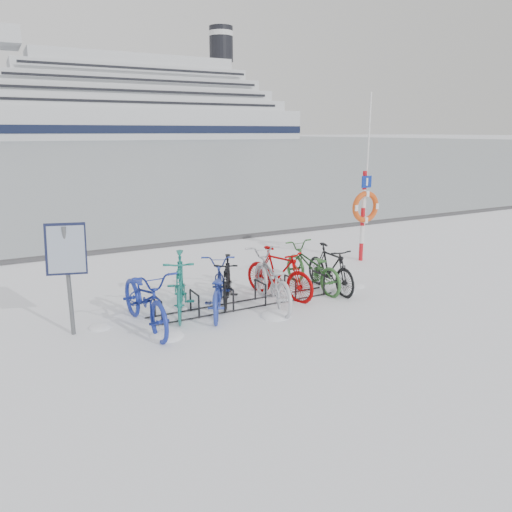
# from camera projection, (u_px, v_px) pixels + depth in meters

# --- Properties ---
(ground) EXTENTS (900.00, 900.00, 0.00)m
(ground) POSITION_uv_depth(u_px,v_px,m) (245.00, 305.00, 10.11)
(ground) COLOR white
(ground) RESTS_ON ground
(quay_edge) EXTENTS (400.00, 0.25, 0.10)m
(quay_edge) POSITION_uv_depth(u_px,v_px,m) (157.00, 246.00, 15.13)
(quay_edge) COLOR #3F3F42
(quay_edge) RESTS_ON ground
(bike_rack) EXTENTS (4.00, 0.48, 0.46)m
(bike_rack) POSITION_uv_depth(u_px,v_px,m) (245.00, 297.00, 10.06)
(bike_rack) COLOR black
(bike_rack) RESTS_ON ground
(info_board) EXTENTS (0.70, 0.42, 1.96)m
(info_board) POSITION_uv_depth(u_px,v_px,m) (67.00, 256.00, 8.31)
(info_board) COLOR #595B5E
(info_board) RESTS_ON ground
(lifebuoy_station) EXTENTS (0.85, 0.23, 4.40)m
(lifebuoy_station) POSITION_uv_depth(u_px,v_px,m) (365.00, 207.00, 13.23)
(lifebuoy_station) COLOR #B70E17
(lifebuoy_station) RESTS_ON ground
(cruise_ferry) EXTENTS (147.44, 27.79, 48.44)m
(cruise_ferry) POSITION_uv_depth(u_px,v_px,m) (133.00, 107.00, 209.20)
(cruise_ferry) COLOR silver
(cruise_ferry) RESTS_ON ground
(bike_0) EXTENTS (0.88, 2.26, 1.17)m
(bike_0) POSITION_uv_depth(u_px,v_px,m) (145.00, 296.00, 8.86)
(bike_0) COLOR navy
(bike_0) RESTS_ON ground
(bike_1) EXTENTS (1.25, 2.06, 1.20)m
(bike_1) POSITION_uv_depth(u_px,v_px,m) (180.00, 282.00, 9.61)
(bike_1) COLOR #197066
(bike_1) RESTS_ON ground
(bike_2) EXTENTS (1.48, 2.04, 1.02)m
(bike_2) POSITION_uv_depth(u_px,v_px,m) (217.00, 286.00, 9.67)
(bike_2) COLOR #273AA0
(bike_2) RESTS_ON ground
(bike_3) EXTENTS (1.20, 1.66, 0.99)m
(bike_3) POSITION_uv_depth(u_px,v_px,m) (227.00, 279.00, 10.18)
(bike_3) COLOR black
(bike_3) RESTS_ON ground
(bike_4) EXTENTS (1.14, 2.26, 1.13)m
(bike_4) POSITION_uv_depth(u_px,v_px,m) (271.00, 278.00, 10.02)
(bike_4) COLOR #BABCC2
(bike_4) RESTS_ON ground
(bike_5) EXTENTS (1.09, 1.89, 1.10)m
(bike_5) POSITION_uv_depth(u_px,v_px,m) (279.00, 272.00, 10.53)
(bike_5) COLOR #AA0405
(bike_5) RESTS_ON ground
(bike_6) EXTENTS (0.76, 2.02, 1.04)m
(bike_6) POSITION_uv_depth(u_px,v_px,m) (312.00, 266.00, 11.09)
(bike_6) COLOR #2E622B
(bike_6) RESTS_ON ground
(bike_7) EXTENTS (0.55, 1.77, 1.05)m
(bike_7) POSITION_uv_depth(u_px,v_px,m) (330.00, 267.00, 10.97)
(bike_7) COLOR black
(bike_7) RESTS_ON ground
(snow_drifts) EXTENTS (6.04, 1.86, 0.21)m
(snow_drifts) POSITION_uv_depth(u_px,v_px,m) (245.00, 311.00, 9.79)
(snow_drifts) COLOR white
(snow_drifts) RESTS_ON ground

